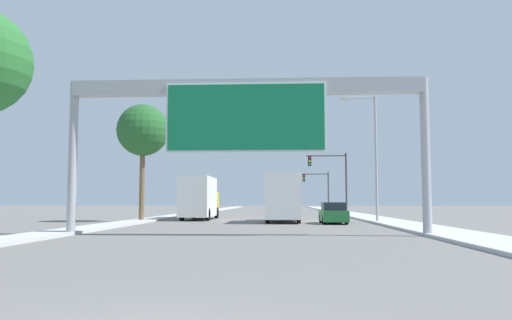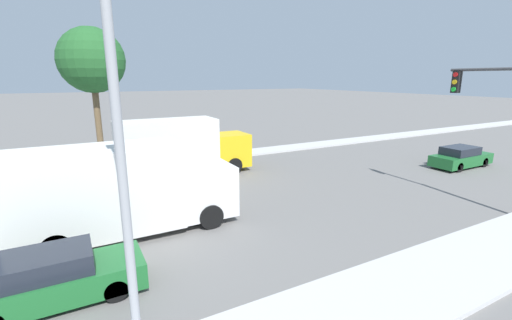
{
  "view_description": "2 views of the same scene",
  "coord_description": "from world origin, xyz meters",
  "px_view_note": "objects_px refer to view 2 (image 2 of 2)",
  "views": [
    {
      "loc": [
        1.61,
        -4.95,
        1.6
      ],
      "look_at": [
        0.0,
        27.21,
        4.23
      ],
      "focal_mm": 35.0,
      "sensor_mm": 36.0,
      "label": 1
    },
    {
      "loc": [
        15.07,
        31.16,
        5.97
      ],
      "look_at": [
        -1.24,
        40.02,
        1.5
      ],
      "focal_mm": 24.0,
      "sensor_mm": 36.0,
      "label": 2
    }
  ],
  "objects_px": {
    "car_near_left": "(54,279)",
    "traffic_light_near_intersection": "(509,114)",
    "truck_box_primary": "(180,148)",
    "car_far_right": "(461,157)",
    "street_lamp_right": "(113,105)",
    "truck_box_secondary": "(120,191)",
    "palm_tree_background": "(92,61)"
  },
  "relations": [
    {
      "from": "truck_box_secondary",
      "to": "truck_box_primary",
      "type": "bearing_deg",
      "value": 148.05
    },
    {
      "from": "car_far_right",
      "to": "palm_tree_background",
      "type": "xyz_separation_m",
      "value": [
        -10.77,
        -21.64,
        6.29
      ]
    },
    {
      "from": "car_far_right",
      "to": "street_lamp_right",
      "type": "height_order",
      "value": "street_lamp_right"
    },
    {
      "from": "truck_box_secondary",
      "to": "street_lamp_right",
      "type": "xyz_separation_m",
      "value": [
        6.54,
        -0.64,
        3.71
      ]
    },
    {
      "from": "car_near_left",
      "to": "palm_tree_background",
      "type": "relative_size",
      "value": 0.5
    },
    {
      "from": "car_far_right",
      "to": "street_lamp_right",
      "type": "relative_size",
      "value": 0.49
    },
    {
      "from": "traffic_light_near_intersection",
      "to": "palm_tree_background",
      "type": "xyz_separation_m",
      "value": [
        -16.24,
        -15.29,
        2.52
      ]
    },
    {
      "from": "car_near_left",
      "to": "truck_box_primary",
      "type": "relative_size",
      "value": 0.55
    },
    {
      "from": "traffic_light_near_intersection",
      "to": "palm_tree_background",
      "type": "relative_size",
      "value": 0.74
    },
    {
      "from": "car_far_right",
      "to": "car_near_left",
      "type": "bearing_deg",
      "value": -81.72
    },
    {
      "from": "truck_box_primary",
      "to": "street_lamp_right",
      "type": "bearing_deg",
      "value": -20.31
    },
    {
      "from": "traffic_light_near_intersection",
      "to": "street_lamp_right",
      "type": "relative_size",
      "value": 0.71
    },
    {
      "from": "car_near_left",
      "to": "traffic_light_near_intersection",
      "type": "bearing_deg",
      "value": 83.67
    },
    {
      "from": "truck_box_primary",
      "to": "truck_box_secondary",
      "type": "relative_size",
      "value": 0.99
    },
    {
      "from": "car_far_right",
      "to": "truck_box_primary",
      "type": "height_order",
      "value": "truck_box_primary"
    },
    {
      "from": "palm_tree_background",
      "to": "truck_box_secondary",
      "type": "bearing_deg",
      "value": -0.99
    },
    {
      "from": "truck_box_secondary",
      "to": "palm_tree_background",
      "type": "bearing_deg",
      "value": 179.01
    },
    {
      "from": "car_near_left",
      "to": "truck_box_secondary",
      "type": "height_order",
      "value": "truck_box_secondary"
    },
    {
      "from": "car_near_left",
      "to": "traffic_light_near_intersection",
      "type": "distance_m",
      "value": 18.21
    },
    {
      "from": "car_near_left",
      "to": "palm_tree_background",
      "type": "xyz_separation_m",
      "value": [
        -14.27,
        2.42,
        6.27
      ]
    },
    {
      "from": "palm_tree_background",
      "to": "street_lamp_right",
      "type": "bearing_deg",
      "value": -2.75
    },
    {
      "from": "palm_tree_background",
      "to": "truck_box_primary",
      "type": "bearing_deg",
      "value": 47.94
    },
    {
      "from": "car_near_left",
      "to": "truck_box_primary",
      "type": "xyz_separation_m",
      "value": [
        -10.5,
        6.6,
        1.09
      ]
    },
    {
      "from": "car_far_right",
      "to": "traffic_light_near_intersection",
      "type": "relative_size",
      "value": 0.7
    },
    {
      "from": "truck_box_primary",
      "to": "traffic_light_near_intersection",
      "type": "height_order",
      "value": "traffic_light_near_intersection"
    },
    {
      "from": "palm_tree_background",
      "to": "car_near_left",
      "type": "bearing_deg",
      "value": -9.64
    },
    {
      "from": "car_near_left",
      "to": "street_lamp_right",
      "type": "xyz_separation_m",
      "value": [
        3.04,
        1.59,
        4.79
      ]
    },
    {
      "from": "truck_box_secondary",
      "to": "street_lamp_right",
      "type": "distance_m",
      "value": 7.55
    },
    {
      "from": "truck_box_primary",
      "to": "palm_tree_background",
      "type": "xyz_separation_m",
      "value": [
        -3.77,
        -4.18,
        5.18
      ]
    },
    {
      "from": "traffic_light_near_intersection",
      "to": "palm_tree_background",
      "type": "height_order",
      "value": "palm_tree_background"
    },
    {
      "from": "truck_box_secondary",
      "to": "palm_tree_background",
      "type": "height_order",
      "value": "palm_tree_background"
    },
    {
      "from": "traffic_light_near_intersection",
      "to": "palm_tree_background",
      "type": "bearing_deg",
      "value": -136.72
    }
  ]
}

